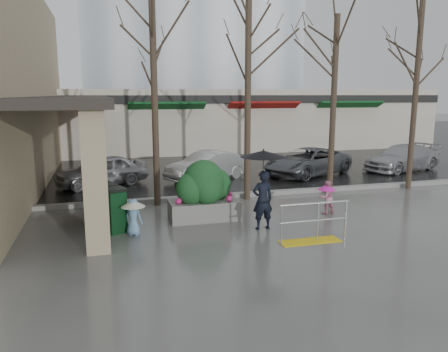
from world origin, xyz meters
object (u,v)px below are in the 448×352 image
child_pink (327,195)px  news_boxes (104,204)px  tree_mideast (335,62)px  car_d (402,158)px  planter (204,191)px  car_a (101,171)px  car_c (308,162)px  woman (263,181)px  car_b (207,166)px  handrail (313,227)px  tree_midwest (248,48)px  child_blue (133,212)px  tree_east (419,49)px  tree_west (153,50)px

child_pink → news_boxes: (-6.74, 0.62, 0.02)m
tree_mideast → car_d: (5.99, 3.68, -4.23)m
planter → news_boxes: bearing=176.3°
car_a → tree_mideast: bearing=46.0°
tree_mideast → car_c: tree_mideast is taller
woman → car_b: bearing=-95.9°
handrail → car_d: car_d is taller
car_a → car_d: same height
news_boxes → car_c: (9.15, 5.61, 0.01)m
tree_midwest → handrail: bearing=-88.1°
car_c → car_d: 5.08m
tree_mideast → car_b: tree_mideast is taller
child_blue → tree_east: bearing=-126.4°
tree_midwest → tree_west: bearing=-180.0°
tree_west → tree_east: tree_east is taller
tree_east → car_a: tree_east is taller
tree_east → news_boxes: tree_east is taller
news_boxes → car_b: (4.39, 5.71, 0.01)m
handrail → planter: size_ratio=0.92×
tree_midwest → child_pink: (1.80, -2.50, -4.63)m
tree_midwest → car_d: size_ratio=1.61×
handrail → tree_west: 7.52m
tree_west → tree_midwest: tree_midwest is taller
car_c → car_d: same height
woman → car_d: size_ratio=0.52×
child_blue → news_boxes: 1.39m
car_a → car_d: 14.31m
news_boxes → car_c: bearing=10.7°
car_b → car_d: size_ratio=0.88×
child_pink → car_c: car_c is taller
tree_east → child_pink: size_ratio=6.83×
child_pink → planter: 3.88m
planter → news_boxes: (-2.90, 0.19, -0.24)m
car_b → tree_midwest: bearing=-18.3°
tree_east → tree_midwest: bearing=180.0°
news_boxes → car_a: 5.69m
child_pink → tree_east: bearing=-160.1°
tree_midwest → car_a: tree_midwest is taller
child_blue → car_b: size_ratio=0.26×
car_b → tree_east: bearing=36.1°
child_blue → tree_mideast: bearing=-119.8°
tree_east → planter: bearing=-166.8°
tree_east → car_b: 9.55m
car_a → car_b: 4.47m
handrail → car_b: car_b is taller
planter → tree_west: bearing=119.2°
woman → car_a: (-4.32, 7.28, -0.74)m
planter → news_boxes: planter is taller
child_blue → car_a: bearing=-45.1°
tree_west → planter: (1.16, -2.07, -4.22)m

